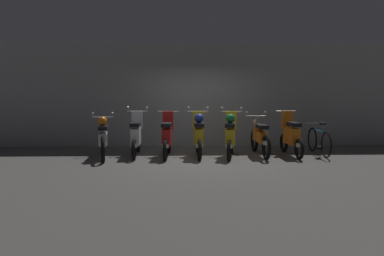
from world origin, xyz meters
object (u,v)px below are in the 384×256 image
object	(u,v)px
motorbike_slot_0	(103,137)
motorbike_slot_4	(230,135)
motorbike_slot_2	(167,137)
motorbike_slot_6	(291,136)
motorbike_slot_3	(199,135)
bicycle	(319,141)
motorbike_slot_5	(260,137)
motorbike_slot_1	(136,136)

from	to	relation	value
motorbike_slot_0	motorbike_slot_4	size ratio (longest dim) A/B	1.16
motorbike_slot_0	motorbike_slot_2	size ratio (longest dim) A/B	1.15
motorbike_slot_6	motorbike_slot_3	bearing A→B (deg)	-178.26
motorbike_slot_4	bicycle	xyz separation A→B (m)	(2.45, 0.29, -0.21)
motorbike_slot_3	motorbike_slot_4	bearing A→B (deg)	-6.70
motorbike_slot_5	motorbike_slot_3	bearing A→B (deg)	-176.01
motorbike_slot_1	bicycle	size ratio (longest dim) A/B	0.97
bicycle	motorbike_slot_2	bearing A→B (deg)	-177.50
motorbike_slot_1	motorbike_slot_4	distance (m)	2.49
motorbike_slot_2	motorbike_slot_3	size ratio (longest dim) A/B	1.00
motorbike_slot_2	motorbike_slot_5	bearing A→B (deg)	2.40
motorbike_slot_3	bicycle	world-z (taller)	motorbike_slot_3
motorbike_slot_2	motorbike_slot_6	size ratio (longest dim) A/B	1.00
motorbike_slot_0	motorbike_slot_4	bearing A→B (deg)	0.16
motorbike_slot_1	motorbike_slot_4	size ratio (longest dim) A/B	1.01
motorbike_slot_4	motorbike_slot_5	world-z (taller)	motorbike_slot_4
motorbike_slot_1	motorbike_slot_6	world-z (taller)	motorbike_slot_1
motorbike_slot_2	bicycle	size ratio (longest dim) A/B	0.97
motorbike_slot_2	motorbike_slot_3	xyz separation A→B (m)	(0.82, -0.01, 0.04)
motorbike_slot_2	motorbike_slot_3	bearing A→B (deg)	-0.77
motorbike_slot_0	motorbike_slot_5	bearing A→B (deg)	3.08
motorbike_slot_0	motorbike_slot_3	bearing A→B (deg)	2.47
motorbike_slot_1	motorbike_slot_6	xyz separation A→B (m)	(4.12, -0.06, -0.00)
motorbike_slot_5	motorbike_slot_4	bearing A→B (deg)	-165.47
motorbike_slot_3	motorbike_slot_6	xyz separation A→B (m)	(2.47, 0.07, -0.04)
motorbike_slot_1	motorbike_slot_2	bearing A→B (deg)	-8.62
motorbike_slot_2	motorbike_slot_5	distance (m)	2.47
motorbike_slot_4	bicycle	size ratio (longest dim) A/B	0.96
motorbike_slot_1	motorbike_slot_2	world-z (taller)	motorbike_slot_1
motorbike_slot_0	motorbike_slot_2	world-z (taller)	motorbike_slot_2
motorbike_slot_3	motorbike_slot_5	bearing A→B (deg)	3.99
motorbike_slot_5	motorbike_slot_6	xyz separation A→B (m)	(0.82, -0.04, 0.03)
motorbike_slot_3	motorbike_slot_4	xyz separation A→B (m)	(0.83, -0.10, 0.00)
motorbike_slot_6	bicycle	world-z (taller)	motorbike_slot_6
motorbike_slot_3	motorbike_slot_6	world-z (taller)	motorbike_slot_3
motorbike_slot_2	bicycle	xyz separation A→B (m)	(4.10, 0.18, -0.16)
motorbike_slot_0	motorbike_slot_1	bearing A→B (deg)	16.42
motorbike_slot_1	motorbike_slot_3	bearing A→B (deg)	-4.73
motorbike_slot_5	motorbike_slot_6	bearing A→B (deg)	-2.77
motorbike_slot_2	motorbike_slot_6	world-z (taller)	same
motorbike_slot_4	motorbike_slot_6	xyz separation A→B (m)	(1.64, 0.17, -0.04)
motorbike_slot_1	motorbike_slot_3	xyz separation A→B (m)	(1.65, -0.14, 0.04)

